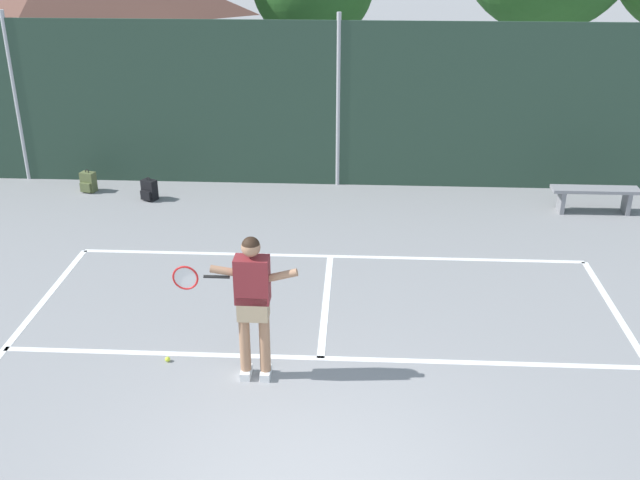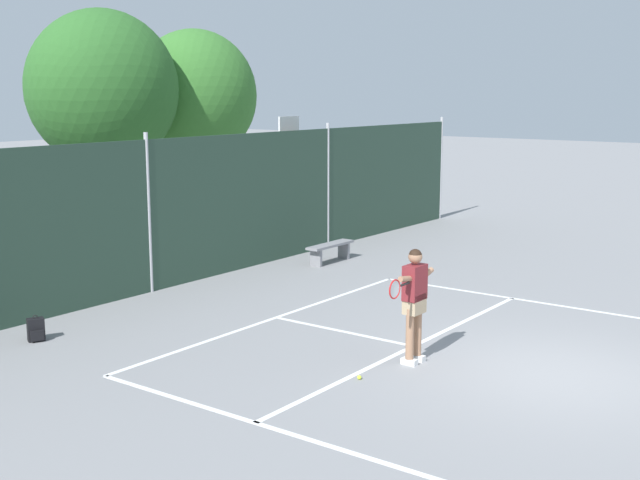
{
  "view_description": "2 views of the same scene",
  "coord_description": "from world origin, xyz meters",
  "px_view_note": "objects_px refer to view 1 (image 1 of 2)",
  "views": [
    {
      "loc": [
        0.43,
        -5.54,
        5.23
      ],
      "look_at": [
        -0.12,
        4.51,
        0.73
      ],
      "focal_mm": 41.92,
      "sensor_mm": 36.0,
      "label": 1
    },
    {
      "loc": [
        -11.77,
        -4.25,
        4.27
      ],
      "look_at": [
        -0.27,
        4.25,
        1.69
      ],
      "focal_mm": 46.25,
      "sensor_mm": 36.0,
      "label": 2
    }
  ],
  "objects_px": {
    "tennis_player": "(252,296)",
    "tennis_ball": "(168,359)",
    "backpack_olive": "(88,182)",
    "courtside_bench": "(595,194)",
    "backpack_black": "(149,190)"
  },
  "relations": [
    {
      "from": "backpack_olive",
      "to": "courtside_bench",
      "type": "relative_size",
      "value": 0.29
    },
    {
      "from": "backpack_olive",
      "to": "backpack_black",
      "type": "height_order",
      "value": "same"
    },
    {
      "from": "tennis_ball",
      "to": "backpack_olive",
      "type": "distance_m",
      "value": 6.72
    },
    {
      "from": "tennis_player",
      "to": "backpack_olive",
      "type": "xyz_separation_m",
      "value": [
        -4.19,
        6.25,
        -0.92
      ]
    },
    {
      "from": "tennis_player",
      "to": "backpack_olive",
      "type": "distance_m",
      "value": 7.59
    },
    {
      "from": "tennis_player",
      "to": "backpack_black",
      "type": "relative_size",
      "value": 4.01
    },
    {
      "from": "tennis_ball",
      "to": "backpack_olive",
      "type": "bearing_deg",
      "value": 117.0
    },
    {
      "from": "tennis_player",
      "to": "backpack_black",
      "type": "xyz_separation_m",
      "value": [
        -2.86,
        5.87,
        -0.92
      ]
    },
    {
      "from": "tennis_player",
      "to": "tennis_ball",
      "type": "bearing_deg",
      "value": 167.04
    },
    {
      "from": "tennis_ball",
      "to": "courtside_bench",
      "type": "height_order",
      "value": "courtside_bench"
    },
    {
      "from": "tennis_player",
      "to": "backpack_olive",
      "type": "relative_size",
      "value": 4.01
    },
    {
      "from": "courtside_bench",
      "to": "tennis_ball",
      "type": "bearing_deg",
      "value": -141.3
    },
    {
      "from": "tennis_player",
      "to": "tennis_ball",
      "type": "distance_m",
      "value": 1.59
    },
    {
      "from": "tennis_ball",
      "to": "courtside_bench",
      "type": "distance_m",
      "value": 8.65
    },
    {
      "from": "backpack_olive",
      "to": "backpack_black",
      "type": "bearing_deg",
      "value": -16.12
    }
  ]
}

